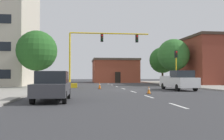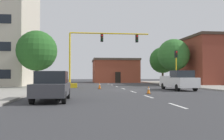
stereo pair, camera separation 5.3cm
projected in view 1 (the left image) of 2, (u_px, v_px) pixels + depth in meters
ground_plane at (127, 90)px, 26.54m from camera, size 160.00×160.00×0.00m
sidewalk_left at (28, 87)px, 33.12m from camera, size 6.00×56.00×0.14m
sidewalk_right at (198, 86)px, 35.86m from camera, size 6.00×56.00×0.14m
lane_stripe_seg_0 at (178, 106)px, 12.65m from camera, size 0.16×2.40×0.01m
lane_stripe_seg_1 at (149, 97)px, 18.11m from camera, size 0.16×2.40×0.01m
lane_stripe_seg_2 at (133, 92)px, 23.57m from camera, size 0.16×2.40×0.01m
lane_stripe_seg_3 at (123, 89)px, 29.03m from camera, size 0.16×2.40×0.01m
lane_stripe_seg_4 at (117, 87)px, 34.49m from camera, size 0.16×2.40×0.01m
lane_stripe_seg_5 at (112, 85)px, 39.95m from camera, size 0.16×2.40×0.01m
lane_stripe_seg_6 at (108, 84)px, 45.40m from camera, size 0.16×2.40×0.01m
building_brick_center at (115, 71)px, 56.26m from camera, size 9.60×10.13×5.04m
traffic_signal_gantry at (82, 69)px, 31.55m from camera, size 10.76×1.20×6.83m
traffic_light_pole_right at (176, 60)px, 33.95m from camera, size 0.32×0.47×4.80m
tree_right_far at (162, 60)px, 48.46m from camera, size 4.90×4.90×6.86m
tree_left_near at (37, 51)px, 29.24m from camera, size 4.61×4.61×6.62m
tree_right_mid at (174, 55)px, 39.55m from camera, size 4.91×4.91×7.13m
pickup_truck_white at (179, 81)px, 26.10m from camera, size 2.27×5.49×1.99m
sedan_dark_gray_near_left at (52, 86)px, 14.98m from camera, size 1.93×4.53×1.74m
traffic_cone_roadside_a at (149, 90)px, 20.69m from camera, size 0.36×0.36×0.64m
traffic_cone_roadside_b at (100, 86)px, 28.36m from camera, size 0.36×0.36×0.78m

